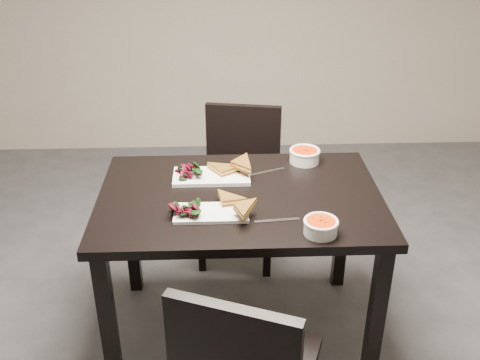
% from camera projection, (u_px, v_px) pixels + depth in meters
% --- Properties ---
extents(table, '(1.20, 0.80, 0.75)m').
position_uv_depth(table, '(240.00, 215.00, 2.39)').
color(table, black).
rests_on(table, ground).
extents(chair_far, '(0.49, 0.49, 0.85)m').
position_uv_depth(chair_far, '(241.00, 174.00, 3.10)').
color(chair_far, black).
rests_on(chair_far, ground).
extents(plate_near, '(0.30, 0.15, 0.01)m').
position_uv_depth(plate_near, '(211.00, 213.00, 2.20)').
color(plate_near, white).
rests_on(plate_near, table).
extents(sandwich_near, '(0.17, 0.14, 0.05)m').
position_uv_depth(sandwich_near, '(227.00, 204.00, 2.20)').
color(sandwich_near, olive).
rests_on(sandwich_near, plate_near).
extents(salad_near, '(0.09, 0.08, 0.04)m').
position_uv_depth(salad_near, '(186.00, 207.00, 2.18)').
color(salad_near, black).
rests_on(salad_near, plate_near).
extents(soup_bowl_near, '(0.13, 0.13, 0.06)m').
position_uv_depth(soup_bowl_near, '(321.00, 226.00, 2.07)').
color(soup_bowl_near, white).
rests_on(soup_bowl_near, table).
extents(cutlery_near, '(0.18, 0.03, 0.00)m').
position_uv_depth(cutlery_near, '(277.00, 220.00, 2.16)').
color(cutlery_near, silver).
rests_on(cutlery_near, table).
extents(plate_far, '(0.34, 0.17, 0.02)m').
position_uv_depth(plate_far, '(212.00, 176.00, 2.48)').
color(plate_far, white).
rests_on(plate_far, table).
extents(sandwich_far, '(0.21, 0.20, 0.06)m').
position_uv_depth(sandwich_far, '(226.00, 170.00, 2.45)').
color(sandwich_far, olive).
rests_on(sandwich_far, plate_far).
extents(salad_far, '(0.11, 0.10, 0.05)m').
position_uv_depth(salad_far, '(189.00, 170.00, 2.46)').
color(salad_far, black).
rests_on(salad_far, plate_far).
extents(soup_bowl_far, '(0.15, 0.15, 0.07)m').
position_uv_depth(soup_bowl_far, '(305.00, 155.00, 2.61)').
color(soup_bowl_far, white).
rests_on(soup_bowl_far, table).
extents(cutlery_far, '(0.17, 0.08, 0.00)m').
position_uv_depth(cutlery_far, '(267.00, 172.00, 2.53)').
color(cutlery_far, silver).
rests_on(cutlery_far, table).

